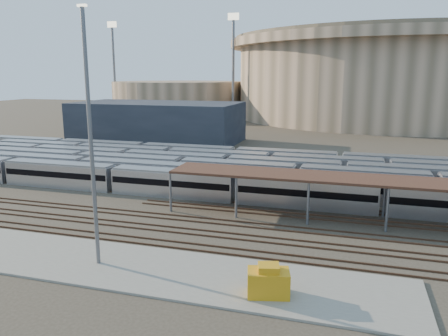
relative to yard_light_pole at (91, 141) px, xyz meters
name	(u,v)px	position (x,y,z in m)	size (l,w,h in m)	color
ground	(228,220)	(7.95, 15.30, -11.49)	(420.00, 420.00, 0.00)	#383026
apron	(129,266)	(2.95, 0.30, -11.39)	(50.00, 9.00, 0.20)	gray
subway_trains	(243,172)	(5.02, 33.80, -9.69)	(127.39, 23.90, 3.60)	silver
inspection_shed	(428,185)	(29.95, 19.30, -6.50)	(60.30, 6.00, 5.30)	slate
empty_tracks	(216,234)	(7.95, 10.30, -11.40)	(170.00, 9.62, 0.18)	#4C3323
stadium	(387,76)	(32.95, 155.30, 4.99)	(124.00, 124.00, 32.50)	tan
secondary_arena	(179,98)	(-52.05, 145.30, -4.49)	(56.00, 56.00, 14.00)	tan
service_building	(157,122)	(-27.05, 70.30, -6.49)	(42.00, 20.00, 10.00)	#1E232D
floodlight_0	(233,64)	(-22.05, 125.30, 9.16)	(4.00, 1.00, 38.40)	slate
floodlight_1	(114,65)	(-77.05, 135.30, 9.16)	(4.00, 1.00, 38.40)	slate
floodlight_3	(304,66)	(-2.05, 175.30, 9.16)	(4.00, 1.00, 38.40)	slate
yard_light_pole	(91,141)	(0.00, 0.00, 0.00)	(0.81, 0.36, 22.40)	slate
yellow_equipment	(268,283)	(15.99, -1.39, -10.28)	(3.23, 2.02, 2.02)	#C08612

